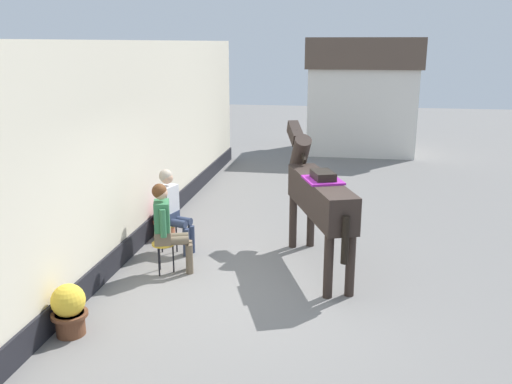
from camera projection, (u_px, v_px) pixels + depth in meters
name	position (u px, v px, depth m)	size (l,w,h in m)	color
ground_plane	(291.00, 221.00, 10.70)	(40.00, 40.00, 0.00)	slate
pub_facade_wall	(134.00, 154.00, 9.27)	(0.34, 14.00, 3.40)	beige
distant_cottage	(362.00, 94.00, 17.10)	(3.40, 2.60, 3.50)	silver
seated_visitor_near	(167.00, 224.00, 8.10)	(0.61, 0.48, 1.39)	gold
seated_visitor_far	(171.00, 206.00, 8.95)	(0.61, 0.48, 1.39)	gold
saddled_horse_center	(318.00, 194.00, 8.25)	(1.28, 2.86, 2.06)	#2D231E
flower_planter_near	(69.00, 309.00, 6.46)	(0.43, 0.43, 0.64)	brown
flower_planter_far	(165.00, 218.00, 9.79)	(0.43, 0.43, 0.64)	#A85638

